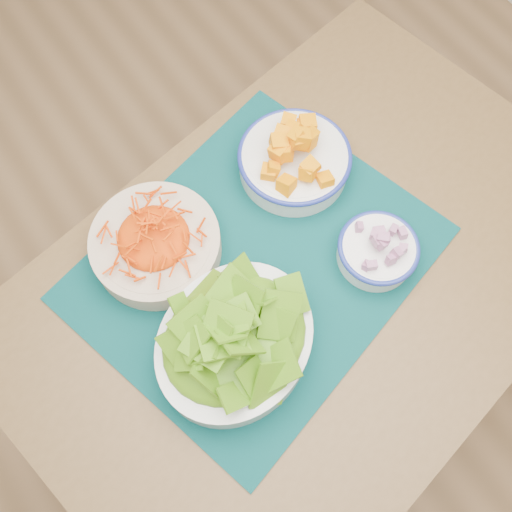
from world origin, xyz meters
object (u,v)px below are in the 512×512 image
Objects in this scene: carrot_bowl at (155,241)px; lettuce_bowl at (234,338)px; squash_bowl at (295,155)px; onion_bowl at (378,249)px; placemat at (256,263)px; table at (308,290)px.

lettuce_bowl is (0.01, -0.23, 0.02)m from carrot_bowl.
lettuce_bowl is (-0.28, -0.23, 0.01)m from squash_bowl.
onion_bowl is at bearing -19.56° from lettuce_bowl.
onion_bowl is at bearing -87.11° from squash_bowl.
placemat is 1.74× the size of lettuce_bowl.
carrot_bowl reaches higher than placemat.
placemat is 2.16× the size of squash_bowl.
squash_bowl is (0.30, -0.00, 0.01)m from carrot_bowl.
carrot_bowl is at bearing 123.08° from placemat.
squash_bowl is (0.17, 0.12, 0.05)m from placemat.
squash_bowl is at bearing -0.24° from carrot_bowl.
squash_bowl reaches higher than onion_bowl.
placemat is at bearing 24.10° from lettuce_bowl.
lettuce_bowl is at bearing 179.12° from onion_bowl.
table is at bearing -56.06° from placemat.
squash_bowl is 0.36m from lettuce_bowl.
carrot_bowl is at bearing 143.42° from onion_bowl.
lettuce_bowl is at bearing -178.51° from table.
onion_bowl is at bearing -33.78° from table.
squash_bowl is at bearing 19.66° from lettuce_bowl.
placemat is at bearing -42.15° from carrot_bowl.
placemat is 0.17m from lettuce_bowl.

